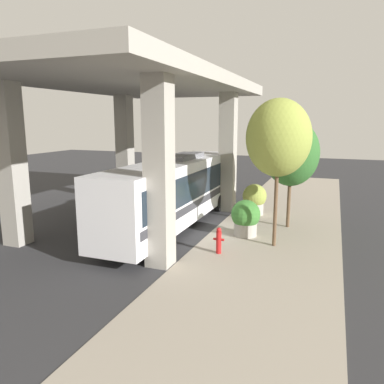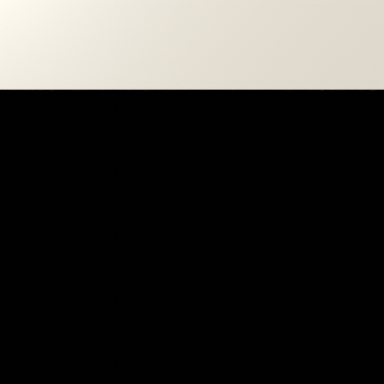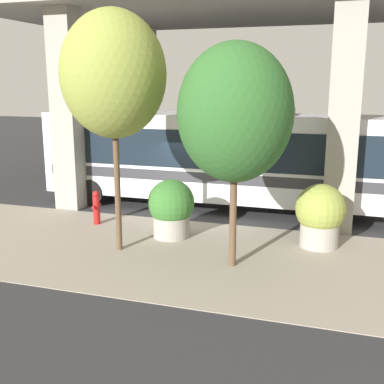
{
  "view_description": "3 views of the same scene",
  "coord_description": "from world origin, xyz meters",
  "px_view_note": "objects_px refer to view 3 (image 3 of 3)",
  "views": [
    {
      "loc": [
        -5.41,
        16.85,
        5.43
      ],
      "look_at": [
        1.07,
        -0.21,
        1.9
      ],
      "focal_mm": 35.0,
      "sensor_mm": 36.0,
      "label": 1
    },
    {
      "loc": [
        6.91,
        -8.21,
        7.63
      ],
      "look_at": [
        -0.57,
        -0.73,
        2.13
      ],
      "focal_mm": 45.0,
      "sensor_mm": 36.0,
      "label": 2
    },
    {
      "loc": [
        -14.55,
        -4.74,
        4.52
      ],
      "look_at": [
        -0.12,
        -0.14,
        1.04
      ],
      "focal_mm": 45.0,
      "sensor_mm": 36.0,
      "label": 3
    }
  ],
  "objects_px": {
    "street_tree_near": "(113,75)",
    "fire_hydrant": "(96,208)",
    "bus": "(213,154)",
    "street_tree_far": "(235,113)",
    "planter_front": "(171,208)",
    "planter_middle": "(320,215)"
  },
  "relations": [
    {
      "from": "street_tree_far",
      "to": "planter_middle",
      "type": "bearing_deg",
      "value": -42.71
    },
    {
      "from": "planter_front",
      "to": "street_tree_far",
      "type": "relative_size",
      "value": 0.32
    },
    {
      "from": "bus",
      "to": "street_tree_far",
      "type": "xyz_separation_m",
      "value": [
        -5.45,
        -2.01,
        1.82
      ]
    },
    {
      "from": "planter_middle",
      "to": "planter_front",
      "type": "bearing_deg",
      "value": 95.89
    },
    {
      "from": "planter_front",
      "to": "bus",
      "type": "bearing_deg",
      "value": -3.58
    },
    {
      "from": "fire_hydrant",
      "to": "street_tree_far",
      "type": "bearing_deg",
      "value": -113.74
    },
    {
      "from": "fire_hydrant",
      "to": "planter_middle",
      "type": "height_order",
      "value": "planter_middle"
    },
    {
      "from": "street_tree_near",
      "to": "street_tree_far",
      "type": "relative_size",
      "value": 1.16
    },
    {
      "from": "planter_middle",
      "to": "street_tree_far",
      "type": "relative_size",
      "value": 0.33
    },
    {
      "from": "bus",
      "to": "street_tree_near",
      "type": "distance_m",
      "value": 6.02
    },
    {
      "from": "planter_front",
      "to": "street_tree_near",
      "type": "xyz_separation_m",
      "value": [
        -1.5,
        0.97,
        3.8
      ]
    },
    {
      "from": "street_tree_near",
      "to": "street_tree_far",
      "type": "distance_m",
      "value": 3.35
    },
    {
      "from": "street_tree_near",
      "to": "fire_hydrant",
      "type": "bearing_deg",
      "value": 41.75
    },
    {
      "from": "bus",
      "to": "planter_middle",
      "type": "distance_m",
      "value": 5.28
    },
    {
      "from": "bus",
      "to": "planter_front",
      "type": "height_order",
      "value": "bus"
    },
    {
      "from": "bus",
      "to": "street_tree_near",
      "type": "relative_size",
      "value": 1.97
    },
    {
      "from": "bus",
      "to": "street_tree_near",
      "type": "bearing_deg",
      "value": 167.01
    },
    {
      "from": "planter_front",
      "to": "planter_middle",
      "type": "distance_m",
      "value": 4.25
    },
    {
      "from": "bus",
      "to": "planter_front",
      "type": "relative_size",
      "value": 7.12
    },
    {
      "from": "street_tree_far",
      "to": "planter_front",
      "type": "bearing_deg",
      "value": 52.65
    },
    {
      "from": "bus",
      "to": "planter_middle",
      "type": "relative_size",
      "value": 6.93
    },
    {
      "from": "bus",
      "to": "planter_front",
      "type": "xyz_separation_m",
      "value": [
        -3.73,
        0.23,
        -1.09
      ]
    }
  ]
}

